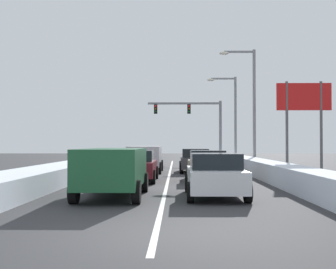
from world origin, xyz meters
The scene contains 14 objects.
ground_plane centered at (0.00, 14.54, 0.00)m, with size 120.00×120.00×0.00m, color #333335.
lane_stripe_between_right_lane_and_center_lane centered at (0.00, 18.18, 0.00)m, with size 0.14×39.99×0.01m, color silver.
snow_bank_right_shoulder centered at (5.30, 18.18, 0.44)m, with size 1.36×39.99×0.89m, color silver.
snow_bank_left_shoulder centered at (-5.30, 18.18, 0.40)m, with size 2.15×39.99×0.80m, color silver.
sedan_white_right_lane_nearest centered at (1.75, 6.42, 0.76)m, with size 2.00×4.50×1.51m.
sedan_tan_right_lane_second centered at (1.95, 13.15, 0.76)m, with size 2.00×4.50×1.51m.
sedan_charcoal_right_lane_third centered at (1.62, 19.64, 0.76)m, with size 2.00×4.50×1.51m.
suv_green_center_lane_nearest centered at (-1.75, 6.26, 1.02)m, with size 2.16×4.90×1.67m.
sedan_maroon_center_lane_second centered at (-1.53, 12.77, 0.76)m, with size 2.00×4.50×1.51m.
suv_silver_center_lane_third centered at (-1.57, 19.50, 1.02)m, with size 2.16×4.90×1.67m.
traffic_light_gantry centered at (2.57, 36.35, 4.50)m, with size 7.54×0.47×6.20m.
street_lamp_right_near centered at (5.78, 23.63, 5.19)m, with size 2.66×0.36×8.74m.
street_lamp_right_mid centered at (5.34, 30.90, 4.71)m, with size 2.66×0.36×7.83m.
roadside_sign_right centered at (7.91, 17.23, 4.02)m, with size 3.20×0.16×5.50m.
Camera 1 is at (0.43, -8.97, 1.84)m, focal length 47.61 mm.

